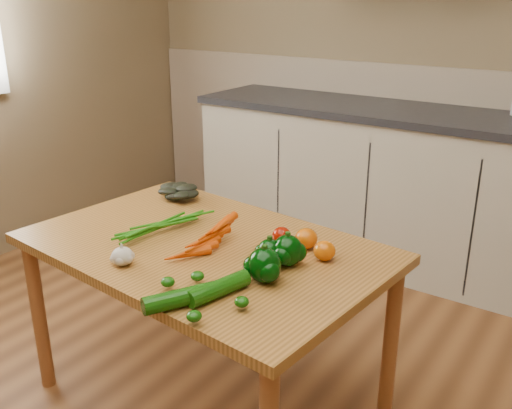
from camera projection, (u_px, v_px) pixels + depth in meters
The scene contains 14 objects.
room at pixel (132, 98), 1.41m from camera, with size 4.04×5.04×2.64m.
counter_run at pixel (438, 193), 3.13m from camera, with size 2.84×0.64×1.14m.
table at pixel (205, 263), 2.02m from camera, with size 1.32×0.92×0.67m.
carrot_bunch at pixel (193, 235), 1.99m from camera, with size 0.23×0.18×0.06m, color #E24905, non-canonical shape.
leafy_greens at pixel (181, 188), 2.43m from camera, with size 0.18×0.16×0.09m, color black, non-canonical shape.
garlic_bulb at pixel (122, 256), 1.83m from camera, with size 0.07×0.07×0.06m, color beige.
pepper_a at pixel (270, 252), 1.83m from camera, with size 0.08×0.08×0.08m, color black.
pepper_b at pixel (288, 251), 1.82m from camera, with size 0.10×0.10×0.10m, color black.
pepper_c at pixel (264, 265), 1.72m from camera, with size 0.11×0.11×0.11m, color black.
tomato_a at pixel (281, 235), 1.98m from camera, with size 0.07×0.07×0.06m, color #931102.
tomato_b at pixel (306, 238), 1.95m from camera, with size 0.08×0.08×0.07m, color #D05705.
tomato_c at pixel (325, 251), 1.86m from camera, with size 0.07×0.07×0.07m, color #D05705.
zucchini_a at pixel (219, 288), 1.64m from camera, with size 0.05×0.05×0.20m, color #0D4207.
zucchini_b at pixel (180, 298), 1.59m from camera, with size 0.05×0.05×0.21m, color #0D4207.
Camera 1 is at (1.05, -0.82, 1.49)m, focal length 40.00 mm.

